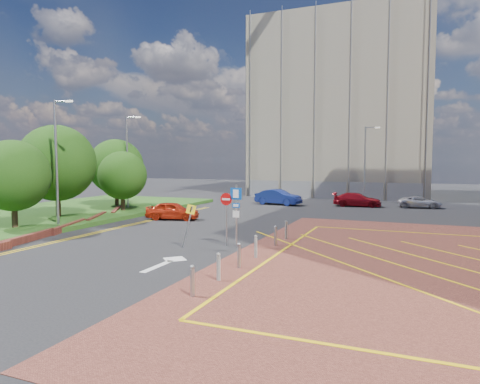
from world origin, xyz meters
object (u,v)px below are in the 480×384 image
Objects in this scene: tree_c at (122,175)px; car_red_left at (173,211)px; lamp_left_far at (128,158)px; lamp_left_near at (57,157)px; tree_b at (57,163)px; car_red_back at (357,200)px; tree_a at (13,176)px; sign_cluster at (232,209)px; warning_sign at (189,221)px; car_blue_back at (278,197)px; tree_d at (116,167)px; lamp_back at (366,161)px; car_silver_back at (419,202)px.

tree_c is 1.24× the size of car_red_left.
lamp_left_near is at bearing -78.69° from lamp_left_far.
tree_b is 26.75m from car_red_back.
car_red_left is (6.19, 8.49, -2.83)m from tree_a.
sign_cluster is at bearing -4.56° from lamp_left_near.
warning_sign is (12.47, -0.32, -2.07)m from tree_a.
sign_cluster is 0.69× the size of car_blue_back.
tree_a reaches higher than warning_sign.
warning_sign is at bearing -157.81° from car_red_left.
warning_sign is (14.97, -13.32, -2.44)m from tree_d.
tree_a is at bearing 163.95° from car_blue_back.
tree_d is (-3.00, 3.00, 0.68)m from tree_c.
lamp_back reaches higher than car_blue_back.
sign_cluster reaches higher than warning_sign.
lamp_left_near is (1.08, -8.00, 1.47)m from tree_c.
sign_cluster is at bearing 150.99° from car_silver_back.
lamp_back is 10.55m from car_blue_back.
warning_sign is (-5.61, -28.32, -2.93)m from lamp_back.
warning_sign is at bearing -101.20° from lamp_back.
lamp_left_near is 13.04m from sign_cluster.
car_red_back is at bearing -51.87° from car_red_left.
car_silver_back is at bearing -36.62° from lamp_back.
lamp_left_far is at bearing 92.01° from tree_a.
lamp_back is (18.08, 28.00, 0.86)m from tree_a.
tree_a is at bearing -128.30° from lamp_left_near.
tree_b is 0.84× the size of lamp_left_far.
car_silver_back is (21.84, 22.03, -4.12)m from lamp_left_near.
tree_d is (-2.50, 13.00, 0.37)m from tree_a.
lamp_back is (18.50, 16.00, -0.30)m from lamp_left_far.
lamp_back is at bearing 49.59° from tree_b.
car_silver_back is (17.23, 15.55, -0.14)m from car_red_left.
tree_b reaches higher than warning_sign.
tree_d is 1.90× the size of sign_cluster.
warning_sign reaches higher than car_red_left.
tree_b is at bearing 159.13° from warning_sign.
lamp_back is at bearing 57.15° from tree_a.
tree_c is 27.00m from car_silver_back.
sign_cluster is (14.30, 0.98, -1.55)m from tree_a.
car_silver_back is at bearing 45.74° from tree_a.
tree_b is at bearing -82.87° from tree_d.
car_red_back reaches higher than car_silver_back.
sign_cluster is 11.12m from car_red_left.
warning_sign is at bearing 162.90° from car_red_back.
warning_sign is 0.57× the size of car_red_left.
car_blue_back is at bearing 64.59° from tree_a.
lamp_left_far is 1.77× the size of car_red_back.
car_red_left is (5.69, -1.51, -2.52)m from tree_c.
lamp_back reaches higher than car_silver_back.
lamp_left_near reaches higher than tree_b.
lamp_left_near and lamp_left_far have the same top height.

